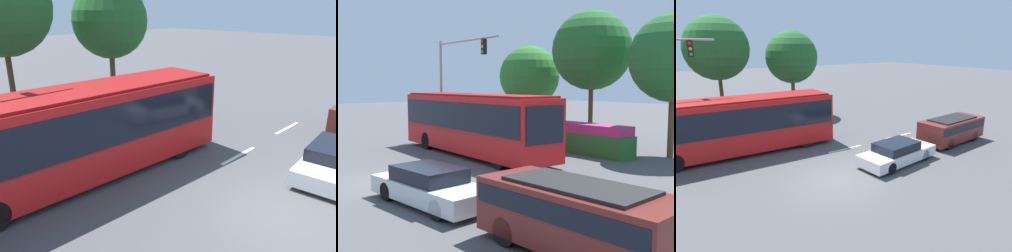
% 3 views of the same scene
% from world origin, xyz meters
% --- Properties ---
extents(ground_plane, '(140.00, 140.00, 0.00)m').
position_xyz_m(ground_plane, '(0.00, 0.00, 0.00)').
color(ground_plane, '#4C4C4F').
extents(city_bus, '(11.68, 3.07, 3.29)m').
position_xyz_m(city_bus, '(-2.83, 6.27, 1.87)').
color(city_bus, red).
rests_on(city_bus, ground).
extents(sedan_foreground, '(4.75, 2.18, 1.20)m').
position_xyz_m(sedan_foreground, '(3.91, -0.07, 0.58)').
color(sedan_foreground, silver).
rests_on(sedan_foreground, ground).
extents(suv_left_lane, '(4.84, 2.19, 1.62)m').
position_xyz_m(suv_left_lane, '(9.41, 0.54, 0.95)').
color(suv_left_lane, maroon).
rests_on(suv_left_lane, ground).
extents(traffic_light_pole, '(6.36, 0.24, 6.72)m').
position_xyz_m(traffic_light_pole, '(-7.76, 8.18, 4.57)').
color(traffic_light_pole, gray).
rests_on(traffic_light_pole, ground).
extents(flowering_hedge, '(10.07, 1.32, 1.66)m').
position_xyz_m(flowering_hedge, '(-1.49, 11.27, 0.82)').
color(flowering_hedge, '#286028').
rests_on(flowering_hedge, ground).
extents(street_tree_left, '(4.52, 4.52, 6.69)m').
position_xyz_m(street_tree_left, '(-7.67, 14.82, 4.42)').
color(street_tree_left, brown).
rests_on(street_tree_left, ground).
extents(street_tree_centre, '(5.03, 5.03, 8.47)m').
position_xyz_m(street_tree_centre, '(-1.68, 14.66, 5.94)').
color(street_tree_centre, brown).
rests_on(street_tree_centre, ground).
extents(street_tree_right, '(4.56, 4.56, 7.43)m').
position_xyz_m(street_tree_right, '(4.32, 13.81, 5.13)').
color(street_tree_right, brown).
rests_on(street_tree_right, ground).
extents(lane_stripe_near, '(2.40, 0.16, 0.01)m').
position_xyz_m(lane_stripe_near, '(2.82, 3.30, 0.01)').
color(lane_stripe_near, silver).
rests_on(lane_stripe_near, ground).
extents(lane_stripe_mid, '(2.40, 0.16, 0.01)m').
position_xyz_m(lane_stripe_mid, '(7.48, 3.39, 0.01)').
color(lane_stripe_mid, silver).
rests_on(lane_stripe_mid, ground).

